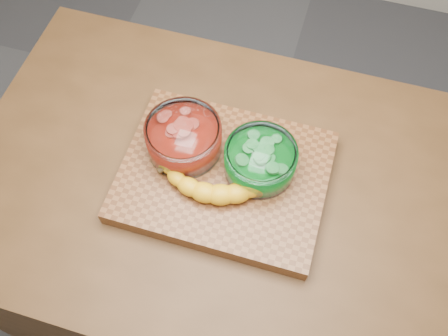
# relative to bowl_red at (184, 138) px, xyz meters

# --- Properties ---
(ground) EXTENTS (3.50, 3.50, 0.00)m
(ground) POSITION_rel_bowl_red_xyz_m (0.10, -0.04, -0.98)
(ground) COLOR #4E4E52
(ground) RESTS_ON ground
(counter) EXTENTS (1.20, 0.80, 0.90)m
(counter) POSITION_rel_bowl_red_xyz_m (0.10, -0.04, -0.53)
(counter) COLOR #4D3017
(counter) RESTS_ON ground
(cutting_board) EXTENTS (0.45, 0.35, 0.04)m
(cutting_board) POSITION_rel_bowl_red_xyz_m (0.10, -0.04, -0.06)
(cutting_board) COLOR brown
(cutting_board) RESTS_ON counter
(bowl_red) EXTENTS (0.17, 0.17, 0.08)m
(bowl_red) POSITION_rel_bowl_red_xyz_m (0.00, 0.00, 0.00)
(bowl_red) COLOR white
(bowl_red) RESTS_ON cutting_board
(bowl_green) EXTENTS (0.16, 0.16, 0.07)m
(bowl_green) POSITION_rel_bowl_red_xyz_m (0.17, -0.01, -0.00)
(bowl_green) COLOR white
(bowl_green) RESTS_ON cutting_board
(banana) EXTENTS (0.29, 0.17, 0.04)m
(banana) POSITION_rel_bowl_red_xyz_m (0.10, -0.06, -0.02)
(banana) COLOR gold
(banana) RESTS_ON cutting_board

